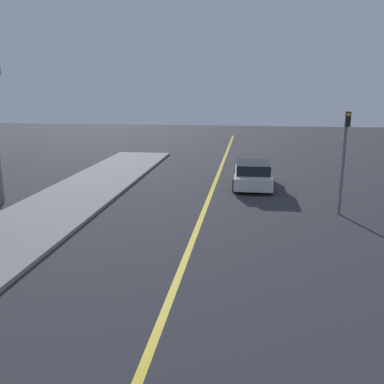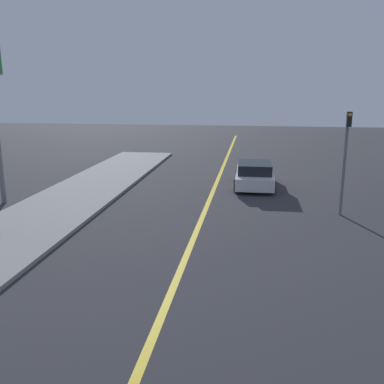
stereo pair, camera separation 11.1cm
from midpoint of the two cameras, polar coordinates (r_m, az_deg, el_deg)
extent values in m
cube|color=gold|center=(15.69, 0.66, -4.45)|extent=(0.20, 60.00, 0.01)
cube|color=gray|center=(16.81, -20.83, -3.91)|extent=(3.81, 34.42, 0.13)
cube|color=silver|center=(21.93, 7.98, 1.96)|extent=(1.89, 4.12, 0.59)
cube|color=black|center=(21.62, 8.03, 3.26)|extent=(1.65, 2.27, 0.50)
cylinder|color=black|center=(23.20, 5.77, 2.29)|extent=(0.23, 0.63, 0.63)
cylinder|color=black|center=(23.23, 10.10, 2.16)|extent=(0.23, 0.63, 0.63)
cylinder|color=black|center=(20.72, 5.58, 0.90)|extent=(0.23, 0.63, 0.63)
cylinder|color=black|center=(20.75, 10.42, 0.76)|extent=(0.23, 0.63, 0.63)
cylinder|color=slate|center=(17.53, 19.31, 3.50)|extent=(0.12, 0.12, 4.04)
cube|color=black|center=(17.15, 19.89, 9.12)|extent=(0.18, 0.18, 0.55)
sphere|color=orange|center=(17.05, 20.00, 9.65)|extent=(0.14, 0.14, 0.14)
camera|label=1|loc=(0.06, -90.24, -0.06)|focal=40.00mm
camera|label=2|loc=(0.06, 89.76, 0.06)|focal=40.00mm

